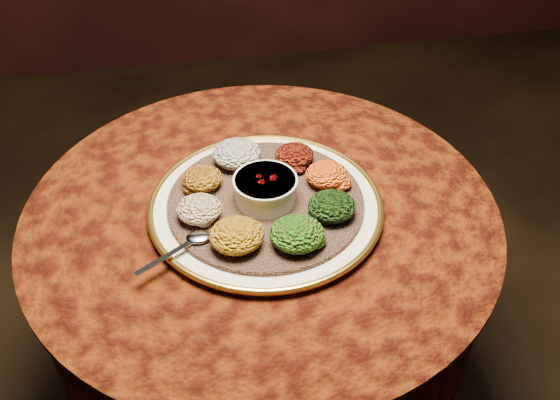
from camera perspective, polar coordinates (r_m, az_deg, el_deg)
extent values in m
cylinder|color=black|center=(1.82, -1.28, -17.78)|extent=(0.44, 0.44, 0.04)
cylinder|color=black|center=(1.55, -1.46, -11.64)|extent=(0.12, 0.12, 0.68)
cylinder|color=black|center=(1.28, -1.73, -1.84)|extent=(0.80, 0.80, 0.04)
cylinder|color=#4B1906|center=(1.39, -1.61, -6.24)|extent=(0.93, 0.93, 0.34)
cylinder|color=#4B1906|center=(1.26, -1.75, -0.94)|extent=(0.96, 0.96, 0.01)
cylinder|color=silver|center=(1.25, -1.31, -0.64)|extent=(0.55, 0.55, 0.02)
torus|color=#B7872D|center=(1.24, -1.32, -0.40)|extent=(0.47, 0.47, 0.01)
cylinder|color=brown|center=(1.24, -1.32, -0.16)|extent=(0.46, 0.46, 0.01)
cylinder|color=silver|center=(1.22, -1.34, 0.95)|extent=(0.12, 0.12, 0.05)
cylinder|color=silver|center=(1.20, -1.36, 1.81)|extent=(0.13, 0.13, 0.01)
cylinder|color=#670506|center=(1.21, -1.36, 1.52)|extent=(0.10, 0.10, 0.01)
ellipsoid|color=silver|center=(1.16, -7.45, -3.38)|extent=(0.05, 0.04, 0.01)
cube|color=silver|center=(1.13, -10.27, -5.06)|extent=(0.12, 0.08, 0.00)
ellipsoid|color=beige|center=(1.32, -3.97, 4.24)|extent=(0.10, 0.10, 0.05)
ellipsoid|color=black|center=(1.32, 1.33, 4.13)|extent=(0.08, 0.08, 0.04)
ellipsoid|color=#AE7E0E|center=(1.27, 4.29, 2.35)|extent=(0.09, 0.08, 0.04)
ellipsoid|color=black|center=(1.19, 4.77, -0.56)|extent=(0.09, 0.09, 0.04)
ellipsoid|color=#A83F0A|center=(1.13, 1.56, -3.10)|extent=(0.10, 0.10, 0.05)
ellipsoid|color=#B3760F|center=(1.13, -4.00, -3.24)|extent=(0.10, 0.09, 0.05)
ellipsoid|color=maroon|center=(1.19, -7.40, -0.83)|extent=(0.09, 0.08, 0.04)
ellipsoid|color=#9E6113|center=(1.26, -7.12, 1.96)|extent=(0.08, 0.08, 0.04)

